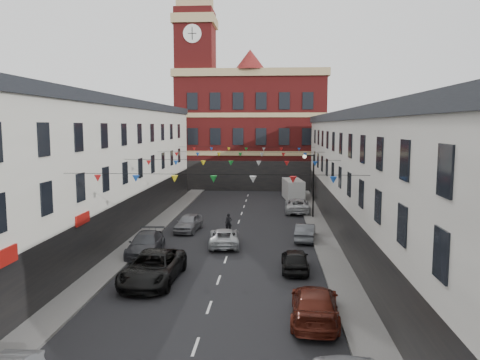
% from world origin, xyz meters
% --- Properties ---
extents(ground, '(160.00, 160.00, 0.00)m').
position_xyz_m(ground, '(0.00, 0.00, 0.00)').
color(ground, black).
rests_on(ground, ground).
extents(pavement_left, '(1.80, 64.00, 0.15)m').
position_xyz_m(pavement_left, '(-6.90, 2.00, 0.07)').
color(pavement_left, '#605E5B').
rests_on(pavement_left, ground).
extents(pavement_right, '(1.80, 64.00, 0.15)m').
position_xyz_m(pavement_right, '(6.90, 2.00, 0.07)').
color(pavement_right, '#605E5B').
rests_on(pavement_right, ground).
extents(terrace_left, '(8.40, 56.00, 10.70)m').
position_xyz_m(terrace_left, '(-11.78, 1.00, 5.35)').
color(terrace_left, silver).
rests_on(terrace_left, ground).
extents(terrace_right, '(8.40, 56.00, 9.70)m').
position_xyz_m(terrace_right, '(11.78, 1.00, 4.85)').
color(terrace_right, beige).
rests_on(terrace_right, ground).
extents(civic_building, '(20.60, 13.30, 18.50)m').
position_xyz_m(civic_building, '(0.00, 37.95, 8.14)').
color(civic_building, maroon).
rests_on(civic_building, ground).
extents(clock_tower, '(5.60, 5.60, 30.00)m').
position_xyz_m(clock_tower, '(-7.50, 35.00, 14.93)').
color(clock_tower, maroon).
rests_on(clock_tower, ground).
extents(distant_hill, '(40.00, 14.00, 10.00)m').
position_xyz_m(distant_hill, '(-4.00, 62.00, 5.00)').
color(distant_hill, '#284721').
rests_on(distant_hill, ground).
extents(street_lamp, '(1.10, 0.36, 6.00)m').
position_xyz_m(street_lamp, '(6.55, 14.00, 3.90)').
color(street_lamp, black).
rests_on(street_lamp, ground).
extents(car_left_c, '(2.95, 6.05, 1.66)m').
position_xyz_m(car_left_c, '(-3.60, -4.57, 0.83)').
color(car_left_c, black).
rests_on(car_left_c, ground).
extents(car_left_d, '(2.28, 5.09, 1.45)m').
position_xyz_m(car_left_d, '(-5.50, 0.91, 0.72)').
color(car_left_d, '#404248').
rests_on(car_left_d, ground).
extents(car_left_e, '(2.10, 4.32, 1.42)m').
position_xyz_m(car_left_e, '(-3.85, 8.01, 0.71)').
color(car_left_e, gray).
rests_on(car_left_e, ground).
extents(car_right_c, '(2.45, 5.27, 1.49)m').
position_xyz_m(car_right_c, '(4.89, -9.17, 0.75)').
color(car_right_c, '#541B10').
rests_on(car_right_c, ground).
extents(car_right_d, '(1.62, 3.97, 1.35)m').
position_xyz_m(car_right_d, '(4.37, -1.99, 0.68)').
color(car_right_d, black).
rests_on(car_right_d, ground).
extents(car_right_e, '(1.87, 4.12, 1.31)m').
position_xyz_m(car_right_e, '(5.50, 5.50, 0.66)').
color(car_right_e, '#52555A').
rests_on(car_right_e, ground).
extents(car_right_f, '(2.45, 5.18, 1.43)m').
position_xyz_m(car_right_f, '(5.50, 16.94, 0.72)').
color(car_right_f, '#BABCBF').
rests_on(car_right_f, ground).
extents(moving_car, '(2.54, 4.76, 1.27)m').
position_xyz_m(moving_car, '(-0.46, 3.52, 0.64)').
color(moving_car, silver).
rests_on(moving_car, ground).
extents(white_van, '(2.57, 5.35, 2.28)m').
position_xyz_m(white_van, '(5.47, 25.74, 1.14)').
color(white_van, silver).
rests_on(white_van, ground).
extents(pedestrian, '(0.56, 0.38, 1.50)m').
position_xyz_m(pedestrian, '(-0.55, 8.00, 0.75)').
color(pedestrian, black).
rests_on(pedestrian, ground).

